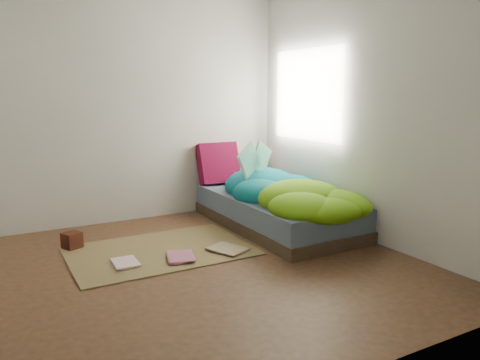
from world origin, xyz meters
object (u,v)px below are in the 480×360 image
(pillow_magenta, at_px, (218,164))
(open_book, at_px, (256,150))
(floor_book_b, at_px, (167,258))
(bed, at_px, (276,211))
(floor_book_a, at_px, (113,265))
(wooden_box, at_px, (72,240))

(pillow_magenta, xyz_separation_m, open_book, (0.08, -0.74, 0.24))
(floor_book_b, bearing_deg, bed, 33.42)
(bed, xyz_separation_m, floor_book_a, (-1.84, -0.36, -0.15))
(bed, height_order, floor_book_a, bed)
(pillow_magenta, distance_m, floor_book_b, 1.86)
(wooden_box, bearing_deg, bed, -7.95)
(floor_book_b, bearing_deg, floor_book_a, -174.15)
(pillow_magenta, bearing_deg, floor_book_b, -128.98)
(pillow_magenta, relative_size, floor_book_a, 1.77)
(wooden_box, xyz_separation_m, floor_book_a, (0.21, -0.65, -0.06))
(pillow_magenta, height_order, floor_book_a, pillow_magenta)
(open_book, height_order, wooden_box, open_book)
(pillow_magenta, relative_size, open_book, 1.05)
(wooden_box, relative_size, floor_book_b, 0.47)
(open_book, distance_m, floor_book_b, 1.60)
(bed, height_order, pillow_magenta, pillow_magenta)
(bed, height_order, wooden_box, bed)
(pillow_magenta, relative_size, floor_book_b, 1.59)
(open_book, relative_size, floor_book_a, 1.69)
(bed, xyz_separation_m, pillow_magenta, (-0.24, 0.90, 0.42))
(pillow_magenta, distance_m, wooden_box, 1.99)
(bed, bearing_deg, floor_book_b, -162.57)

